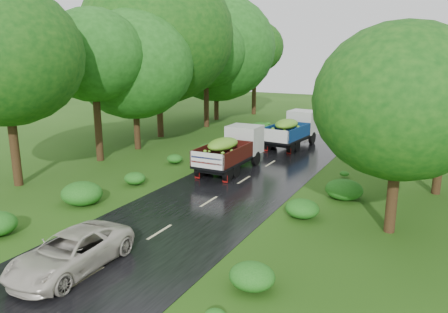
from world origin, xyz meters
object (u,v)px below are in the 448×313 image
Objects in this scene: truck_near at (232,148)px; truck_far at (293,128)px; utility_pole at (362,99)px; car at (71,252)px.

truck_far is (1.12, 8.00, 0.03)m from truck_near.
truck_near is at bearing -92.80° from truck_far.
truck_near is 0.96× the size of truck_far.
utility_pole is at bearing 4.39° from truck_far.
utility_pole is at bearing 53.28° from truck_near.
truck_far reaches higher than car.
truck_near is 1.29× the size of car.
truck_far is 0.82× the size of utility_pole.
car is 0.61× the size of utility_pole.
car is (0.74, -13.43, -0.73)m from truck_near.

